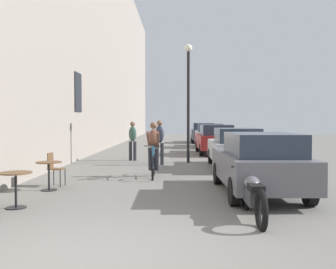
% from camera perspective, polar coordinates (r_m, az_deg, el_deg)
% --- Properties ---
extents(ground_plane, '(88.00, 88.00, 0.00)m').
position_cam_1_polar(ground_plane, '(5.29, -11.93, -17.32)').
color(ground_plane, slate).
extents(building_facade_left, '(0.54, 68.00, 13.71)m').
position_cam_1_polar(building_facade_left, '(20.07, -12.49, 16.74)').
color(building_facade_left, gray).
rests_on(building_facade_left, ground_plane).
extents(cafe_table_near, '(0.64, 0.64, 0.72)m').
position_cam_1_polar(cafe_table_near, '(8.40, -21.36, -6.51)').
color(cafe_table_near, black).
rests_on(cafe_table_near, ground_plane).
extents(cafe_table_mid, '(0.64, 0.64, 0.72)m').
position_cam_1_polar(cafe_table_mid, '(10.24, -17.01, -4.94)').
color(cafe_table_mid, black).
rests_on(cafe_table_mid, ground_plane).
extents(cafe_chair_mid_toward_street, '(0.42, 0.42, 0.89)m').
position_cam_1_polar(cafe_chair_mid_toward_street, '(10.88, -16.31, -4.54)').
color(cafe_chair_mid_toward_street, black).
rests_on(cafe_chair_mid_toward_street, ground_plane).
extents(cyclist_on_bicycle, '(0.52, 1.76, 1.74)m').
position_cam_1_polar(cyclist_on_bicycle, '(12.11, -2.14, -2.41)').
color(cyclist_on_bicycle, black).
rests_on(cyclist_on_bicycle, ground_plane).
extents(pedestrian_near, '(0.38, 0.30, 1.77)m').
position_cam_1_polar(pedestrian_near, '(15.33, -1.24, -0.77)').
color(pedestrian_near, '#26262D').
rests_on(pedestrian_near, ground_plane).
extents(pedestrian_mid, '(0.37, 0.28, 1.71)m').
position_cam_1_polar(pedestrian_mid, '(17.13, -5.19, -0.59)').
color(pedestrian_mid, '#26262D').
rests_on(pedestrian_mid, ground_plane).
extents(street_lamp, '(0.32, 0.32, 4.90)m').
position_cam_1_polar(street_lamp, '(16.26, 2.99, 6.83)').
color(street_lamp, black).
rests_on(street_lamp, ground_plane).
extents(parked_car_nearest, '(1.81, 4.15, 1.46)m').
position_cam_1_polar(parked_car_nearest, '(9.48, 13.07, -4.01)').
color(parked_car_nearest, '#595960').
rests_on(parked_car_nearest, ground_plane).
extents(parked_car_second, '(1.78, 4.16, 1.47)m').
position_cam_1_polar(parked_car_second, '(14.65, 9.78, -1.84)').
color(parked_car_second, '#B7B7BC').
rests_on(parked_car_second, ground_plane).
extents(parked_car_third, '(1.89, 4.35, 1.54)m').
position_cam_1_polar(parked_car_third, '(20.58, 6.89, -0.62)').
color(parked_car_third, maroon).
rests_on(parked_car_third, ground_plane).
extents(parked_car_fourth, '(1.92, 4.39, 1.55)m').
position_cam_1_polar(parked_car_fourth, '(25.88, 6.08, -0.06)').
color(parked_car_fourth, '#B7B7BC').
rests_on(parked_car_fourth, ground_plane).
extents(parked_car_fifth, '(1.90, 4.41, 1.56)m').
position_cam_1_polar(parked_car_fifth, '(31.16, 5.09, 0.31)').
color(parked_car_fifth, '#595960').
rests_on(parked_car_fifth, ground_plane).
extents(parked_motorcycle, '(0.62, 2.15, 0.92)m').
position_cam_1_polar(parked_motorcycle, '(7.22, 12.32, -8.74)').
color(parked_motorcycle, black).
rests_on(parked_motorcycle, ground_plane).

